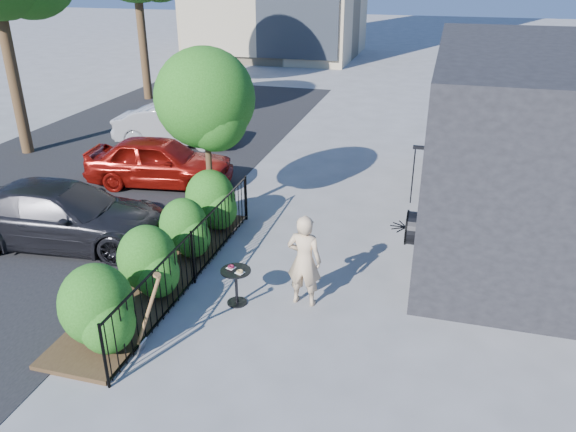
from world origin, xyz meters
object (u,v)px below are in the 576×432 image
(cafe_table, at_px, (236,280))
(woman, at_px, (304,261))
(shovel, at_px, (147,319))
(car_darkgrey, at_px, (64,215))
(patio_tree, at_px, (207,105))
(car_red, at_px, (160,161))
(car_silver, at_px, (175,126))

(cafe_table, xyz_separation_m, woman, (1.15, 0.35, 0.39))
(shovel, relative_size, car_darkgrey, 0.34)
(patio_tree, bearing_deg, car_darkgrey, -143.61)
(car_red, bearing_deg, car_darkgrey, 166.81)
(cafe_table, relative_size, car_red, 0.18)
(patio_tree, bearing_deg, woman, -44.45)
(shovel, height_order, car_darkgrey, shovel)
(woman, distance_m, car_red, 6.96)
(patio_tree, height_order, cafe_table, patio_tree)
(patio_tree, height_order, car_silver, patio_tree)
(car_silver, xyz_separation_m, car_darkgrey, (0.92, -7.22, 0.02))
(cafe_table, height_order, car_silver, car_silver)
(patio_tree, distance_m, car_red, 3.57)
(woman, distance_m, shovel, 2.85)
(cafe_table, relative_size, car_darkgrey, 0.16)
(car_darkgrey, bearing_deg, cafe_table, -113.19)
(car_silver, bearing_deg, cafe_table, -155.04)
(patio_tree, height_order, car_darkgrey, patio_tree)
(woman, relative_size, car_silver, 0.44)
(woman, xyz_separation_m, car_red, (-5.18, 4.64, -0.18))
(shovel, relative_size, car_silver, 0.40)
(woman, bearing_deg, car_red, -38.24)
(patio_tree, distance_m, car_darkgrey, 3.88)
(shovel, xyz_separation_m, car_silver, (-4.52, 10.23, -0.03))
(patio_tree, distance_m, cafe_table, 4.31)
(car_red, distance_m, car_darkgrey, 3.74)
(cafe_table, bearing_deg, car_silver, 121.99)
(car_silver, bearing_deg, car_red, -167.08)
(cafe_table, xyz_separation_m, car_silver, (-5.30, 8.49, 0.17))
(patio_tree, bearing_deg, cafe_table, -61.22)
(car_darkgrey, bearing_deg, shovel, -136.88)
(cafe_table, xyz_separation_m, car_red, (-4.03, 4.99, 0.20))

